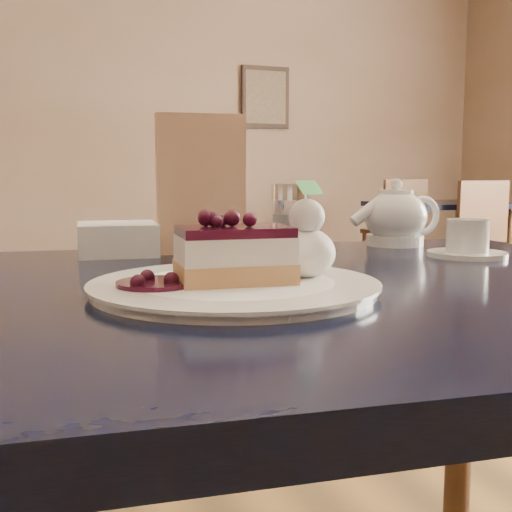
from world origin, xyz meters
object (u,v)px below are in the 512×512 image
object	(u,v)px
main_table	(225,351)
cheesecake_slice	(234,255)
dessert_plate	(234,287)
tea_set	(408,223)
bg_table_far_right	(438,286)

from	to	relation	value
main_table	cheesecake_slice	world-z (taller)	cheesecake_slice
main_table	dessert_plate	world-z (taller)	dessert_plate
cheesecake_slice	main_table	bearing A→B (deg)	90.00
tea_set	cheesecake_slice	bearing A→B (deg)	-144.40
cheesecake_slice	bg_table_far_right	world-z (taller)	cheesecake_slice
main_table	dessert_plate	bearing A→B (deg)	-90.00
dessert_plate	cheesecake_slice	xyz separation A→B (m)	(-0.00, 0.00, 0.04)
main_table	dessert_plate	distance (m)	0.10
main_table	tea_set	bearing A→B (deg)	36.39
bg_table_far_right	dessert_plate	bearing A→B (deg)	-127.98
dessert_plate	bg_table_far_right	world-z (taller)	dessert_plate
main_table	dessert_plate	size ratio (longest dim) A/B	4.19
dessert_plate	tea_set	xyz separation A→B (m)	(0.43, 0.31, 0.04)
dessert_plate	tea_set	bearing A→B (deg)	35.60
tea_set	main_table	bearing A→B (deg)	-148.92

